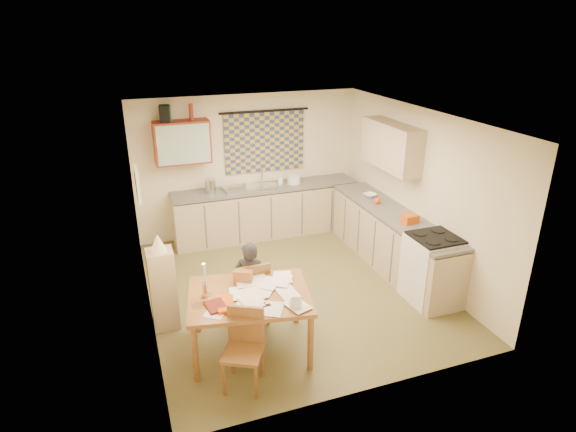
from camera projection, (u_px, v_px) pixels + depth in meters
name	position (u px, v px, depth m)	size (l,w,h in m)	color
floor	(292.00, 288.00, 7.07)	(4.00, 4.50, 0.02)	brown
ceiling	(293.00, 116.00, 6.12)	(4.00, 4.50, 0.02)	white
wall_back	(248.00, 165.00, 8.57)	(4.00, 0.02, 2.50)	beige
wall_front	(373.00, 288.00, 4.63)	(4.00, 0.02, 2.50)	beige
wall_left	(140.00, 228.00, 5.97)	(0.02, 4.50, 2.50)	beige
wall_right	(418.00, 192.00, 7.23)	(0.02, 4.50, 2.50)	beige
window_blind	(265.00, 142.00, 8.47)	(1.45, 0.03, 1.05)	navy
curtain_rod	(265.00, 111.00, 8.25)	(0.04, 0.04, 1.60)	black
wall_cabinet	(182.00, 142.00, 7.84)	(0.90, 0.34, 0.70)	maroon
wall_cabinet_glass	(184.00, 145.00, 7.69)	(0.84, 0.02, 0.64)	#99B2A5
upper_cabinet_right	(391.00, 146.00, 7.42)	(0.34, 1.30, 0.70)	tan
framed_print	(137.00, 184.00, 6.16)	(0.04, 0.50, 0.40)	#F1ECCA
print_canvas	(139.00, 184.00, 6.17)	(0.01, 0.42, 0.32)	beige
counter_back	(266.00, 211.00, 8.67)	(3.30, 0.62, 0.92)	tan
counter_right	(391.00, 240.00, 7.53)	(0.62, 2.95, 0.92)	tan
stove	(432.00, 268.00, 6.60)	(0.62, 0.62, 0.97)	white
sink	(262.00, 189.00, 8.48)	(0.55, 0.45, 0.10)	silver
tap	(262.00, 176.00, 8.59)	(0.03, 0.03, 0.28)	silver
dish_rack	(233.00, 189.00, 8.29)	(0.35, 0.30, 0.06)	silver
kettle	(210.00, 186.00, 8.14)	(0.18, 0.18, 0.24)	silver
mixing_bowl	(294.00, 179.00, 8.62)	(0.24, 0.24, 0.16)	white
soap_bottle	(280.00, 179.00, 8.59)	(0.09, 0.09, 0.17)	white
bowl	(370.00, 195.00, 8.00)	(0.24, 0.24, 0.05)	white
orange_bag	(410.00, 219.00, 6.95)	(0.22, 0.16, 0.12)	#CC4E0B
fruit_orange	(378.00, 201.00, 7.68)	(0.10, 0.10, 0.10)	#CC4E0B
speaker	(165.00, 113.00, 7.59)	(0.16, 0.20, 0.26)	black
bottle_green	(169.00, 113.00, 7.61)	(0.07, 0.07, 0.26)	#195926
bottle_brown	(191.00, 112.00, 7.72)	(0.07, 0.07, 0.26)	maroon
dining_table	(250.00, 322.00, 5.61)	(1.54, 1.28, 0.75)	brown
chair_far	(252.00, 302.00, 6.20)	(0.41, 0.41, 0.89)	brown
chair_near	(244.00, 364.00, 5.09)	(0.54, 0.54, 0.88)	brown
person	(250.00, 284.00, 6.05)	(0.49, 0.42, 1.14)	black
shelf_stand	(163.00, 289.00, 5.99)	(0.32, 0.30, 1.07)	tan
lampshade	(158.00, 243.00, 5.75)	(0.20, 0.20, 0.22)	#F1ECCA
letter_rack	(243.00, 277.00, 5.69)	(0.22, 0.10, 0.16)	brown
mug	(295.00, 304.00, 5.20)	(0.15, 0.15, 0.11)	white
magazine	(207.00, 308.00, 5.18)	(0.23, 0.29, 0.03)	maroon
book	(216.00, 302.00, 5.31)	(0.24, 0.30, 0.02)	#CC4E0B
orange_box	(224.00, 311.00, 5.12)	(0.12, 0.08, 0.04)	#CC4E0B
eyeglasses	(265.00, 306.00, 5.24)	(0.13, 0.04, 0.02)	black
candle_holder	(205.00, 290.00, 5.40)	(0.06, 0.06, 0.18)	silver
candle	(205.00, 272.00, 5.36)	(0.02, 0.02, 0.22)	white
candle_flame	(203.00, 264.00, 5.28)	(0.02, 0.02, 0.02)	#FFCC66
papers	(262.00, 293.00, 5.48)	(1.21, 1.02, 0.03)	white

